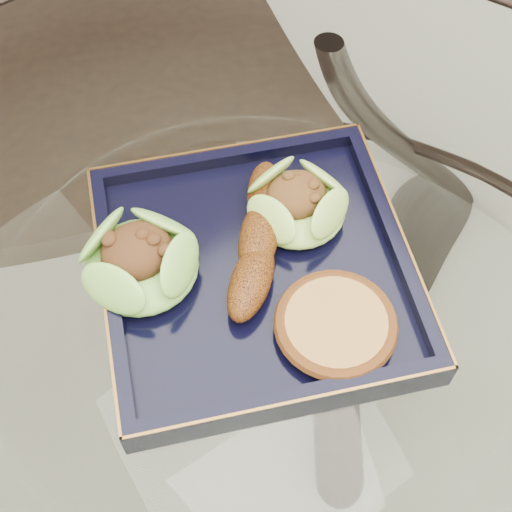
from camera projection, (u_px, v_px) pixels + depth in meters
dining_table at (251, 408)px, 0.75m from camera, size 1.13×1.13×0.77m
dining_chair at (119, 105)px, 1.06m from camera, size 0.52×0.52×0.99m
navy_plate at (256, 274)px, 0.64m from camera, size 0.34×0.34×0.02m
lettuce_wrap_left at (141, 262)px, 0.61m from camera, size 0.12×0.12×0.04m
lettuce_wrap_right at (297, 205)px, 0.65m from camera, size 0.10×0.10×0.03m
roasted_plantain at (259, 238)px, 0.63m from camera, size 0.13×0.15×0.03m
crumb_patty at (335, 325)px, 0.59m from camera, size 0.10×0.10×0.02m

